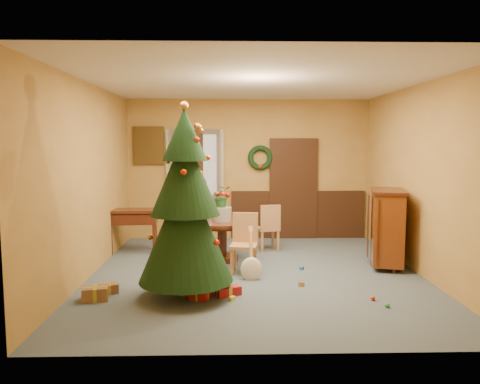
{
  "coord_description": "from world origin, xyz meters",
  "views": [
    {
      "loc": [
        -0.43,
        -7.0,
        2.0
      ],
      "look_at": [
        -0.23,
        0.4,
        1.22
      ],
      "focal_mm": 35.0,
      "sensor_mm": 36.0,
      "label": 1
    }
  ],
  "objects_px": {
    "chair_near": "(244,241)",
    "writing_desk": "(133,220)",
    "christmas_tree": "(185,206)",
    "sideboard": "(387,226)",
    "dining_table": "(222,233)"
  },
  "relations": [
    {
      "from": "christmas_tree",
      "to": "writing_desk",
      "type": "relative_size",
      "value": 2.71
    },
    {
      "from": "chair_near",
      "to": "writing_desk",
      "type": "xyz_separation_m",
      "value": [
        -1.98,
        1.34,
        0.11
      ]
    },
    {
      "from": "writing_desk",
      "to": "sideboard",
      "type": "height_order",
      "value": "sideboard"
    },
    {
      "from": "christmas_tree",
      "to": "sideboard",
      "type": "height_order",
      "value": "christmas_tree"
    },
    {
      "from": "dining_table",
      "to": "writing_desk",
      "type": "xyz_separation_m",
      "value": [
        -1.63,
        0.62,
        0.13
      ]
    },
    {
      "from": "chair_near",
      "to": "writing_desk",
      "type": "height_order",
      "value": "chair_near"
    },
    {
      "from": "dining_table",
      "to": "sideboard",
      "type": "xyz_separation_m",
      "value": [
        2.67,
        -0.45,
        0.19
      ]
    },
    {
      "from": "christmas_tree",
      "to": "writing_desk",
      "type": "distance_m",
      "value": 2.84
    },
    {
      "from": "christmas_tree",
      "to": "chair_near",
      "type": "bearing_deg",
      "value": 55.82
    },
    {
      "from": "chair_near",
      "to": "christmas_tree",
      "type": "distance_m",
      "value": 1.59
    },
    {
      "from": "sideboard",
      "to": "chair_near",
      "type": "bearing_deg",
      "value": -173.55
    },
    {
      "from": "christmas_tree",
      "to": "writing_desk",
      "type": "xyz_separation_m",
      "value": [
        -1.18,
        2.51,
        -0.59
      ]
    },
    {
      "from": "dining_table",
      "to": "writing_desk",
      "type": "bearing_deg",
      "value": 159.02
    },
    {
      "from": "chair_near",
      "to": "dining_table",
      "type": "bearing_deg",
      "value": 116.37
    },
    {
      "from": "dining_table",
      "to": "writing_desk",
      "type": "distance_m",
      "value": 1.75
    }
  ]
}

